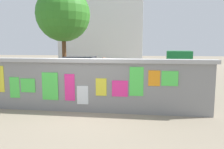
# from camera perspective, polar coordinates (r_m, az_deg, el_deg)

# --- Properties ---
(ground) EXTENTS (60.00, 60.00, 0.00)m
(ground) POSITION_cam_1_polar(r_m,az_deg,el_deg) (15.16, 1.38, -0.59)
(ground) COLOR gray
(poster_wall) EXTENTS (7.80, 0.42, 1.71)m
(poster_wall) POSITION_cam_1_polar(r_m,az_deg,el_deg) (7.22, -5.74, -2.57)
(poster_wall) COLOR gray
(poster_wall) RESTS_ON ground
(auto_rickshaw_truck) EXTENTS (3.75, 1.91, 1.85)m
(auto_rickshaw_truck) POSITION_cam_1_polar(r_m,az_deg,el_deg) (11.80, 11.77, 1.34)
(auto_rickshaw_truck) COLOR black
(auto_rickshaw_truck) RESTS_ON ground
(car_parked) EXTENTS (3.82, 1.75, 1.40)m
(car_parked) POSITION_cam_1_polar(r_m,az_deg,el_deg) (14.96, -7.49, 2.06)
(car_parked) COLOR black
(car_parked) RESTS_ON ground
(motorcycle) EXTENTS (1.90, 0.56, 0.87)m
(motorcycle) POSITION_cam_1_polar(r_m,az_deg,el_deg) (10.72, -14.42, -1.71)
(motorcycle) COLOR black
(motorcycle) RESTS_ON ground
(bicycle_near) EXTENTS (1.71, 0.44, 0.95)m
(bicycle_near) POSITION_cam_1_polar(r_m,az_deg,el_deg) (8.91, 16.18, -4.29)
(bicycle_near) COLOR black
(bicycle_near) RESTS_ON ground
(person_walking) EXTENTS (0.45, 0.45, 1.62)m
(person_walking) POSITION_cam_1_polar(r_m,az_deg,el_deg) (9.74, -2.07, 0.71)
(person_walking) COLOR #BF6626
(person_walking) RESTS_ON ground
(tree_roadside) EXTENTS (3.94, 3.94, 6.33)m
(tree_roadside) POSITION_cam_1_polar(r_m,az_deg,el_deg) (17.22, -12.37, 14.72)
(tree_roadside) COLOR brown
(tree_roadside) RESTS_ON ground
(building_background) EXTENTS (9.14, 7.05, 9.43)m
(building_background) POSITION_cam_1_polar(r_m,az_deg,el_deg) (26.56, -1.94, 13.14)
(building_background) COLOR silver
(building_background) RESTS_ON ground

